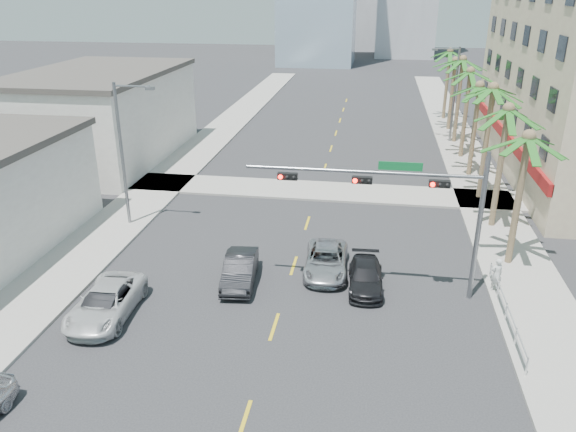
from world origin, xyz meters
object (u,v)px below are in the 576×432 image
(car_lane_right, at_px, (366,277))
(traffic_signal_mast, at_px, (411,198))
(car_lane_left, at_px, (240,270))
(car_parked_mid, at_px, (105,305))
(car_lane_center, at_px, (326,261))
(car_parked_far, at_px, (106,302))
(pedestrian, at_px, (497,274))

(car_lane_right, bearing_deg, traffic_signal_mast, -10.31)
(car_lane_left, relative_size, car_lane_right, 1.05)
(car_parked_mid, relative_size, car_lane_left, 0.93)
(traffic_signal_mast, relative_size, car_lane_center, 2.32)
(car_parked_far, relative_size, car_lane_left, 1.19)
(car_parked_mid, xyz_separation_m, car_lane_right, (11.73, 4.67, -0.07))
(traffic_signal_mast, bearing_deg, car_lane_left, -178.57)
(car_parked_mid, relative_size, car_lane_right, 0.98)
(car_parked_mid, bearing_deg, car_parked_far, 90.54)
(traffic_signal_mast, height_order, pedestrian, traffic_signal_mast)
(car_parked_far, xyz_separation_m, car_lane_left, (5.33, 4.06, -0.00))
(car_lane_left, distance_m, car_lane_right, 6.41)
(pedestrian, bearing_deg, car_lane_left, -16.27)
(traffic_signal_mast, distance_m, car_parked_mid, 14.94)
(car_parked_mid, bearing_deg, traffic_signal_mast, 18.54)
(car_lane_right, xyz_separation_m, pedestrian, (6.37, 0.51, 0.40))
(traffic_signal_mast, xyz_separation_m, car_parked_far, (-13.58, -4.26, -4.33))
(car_parked_mid, relative_size, car_parked_far, 0.78)
(car_parked_far, distance_m, car_lane_right, 12.57)
(traffic_signal_mast, xyz_separation_m, pedestrian, (4.52, 0.76, -4.05))
(car_lane_right, bearing_deg, car_lane_left, -178.50)
(car_lane_center, bearing_deg, car_lane_left, -159.37)
(car_parked_mid, relative_size, pedestrian, 2.37)
(car_parked_far, distance_m, car_lane_center, 11.25)
(car_parked_far, height_order, pedestrian, pedestrian)
(traffic_signal_mast, bearing_deg, pedestrian, 9.53)
(car_parked_mid, height_order, car_lane_center, car_parked_mid)
(car_parked_mid, xyz_separation_m, car_lane_left, (5.33, 4.21, 0.05))
(pedestrian, bearing_deg, car_parked_far, -5.08)
(car_parked_mid, distance_m, car_lane_center, 11.33)
(car_lane_center, relative_size, pedestrian, 2.78)
(pedestrian, bearing_deg, traffic_signal_mast, -11.06)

